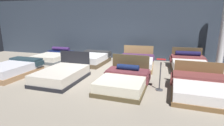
# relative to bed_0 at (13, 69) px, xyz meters

# --- Properties ---
(ground_plane) EXTENTS (18.00, 18.00, 0.02)m
(ground_plane) POSITION_rel_bed_0_xyz_m (3.51, 1.45, -0.26)
(ground_plane) COLOR gray
(showroom_back_wall) EXTENTS (18.00, 0.06, 3.50)m
(showroom_back_wall) POSITION_rel_bed_0_xyz_m (3.51, 4.56, 1.50)
(showroom_back_wall) COLOR #333D4C
(showroom_back_wall) RESTS_ON ground_plane
(bed_0) EXTENTS (1.60, 2.15, 0.58)m
(bed_0) POSITION_rel_bed_0_xyz_m (0.00, 0.00, 0.00)
(bed_0) COLOR #9A724F
(bed_0) RESTS_ON ground_plane
(bed_1) EXTENTS (1.47, 2.16, 0.96)m
(bed_1) POSITION_rel_bed_0_xyz_m (2.31, -0.01, -0.03)
(bed_1) COLOR black
(bed_1) RESTS_ON ground_plane
(bed_2) EXTENTS (1.61, 2.10, 0.97)m
(bed_2) POSITION_rel_bed_0_xyz_m (4.71, -0.04, -0.02)
(bed_2) COLOR brown
(bed_2) RESTS_ON ground_plane
(bed_3) EXTENTS (1.78, 2.08, 0.85)m
(bed_3) POSITION_rel_bed_0_xyz_m (7.07, 0.03, -0.03)
(bed_3) COLOR brown
(bed_3) RESTS_ON ground_plane
(bed_4) EXTENTS (1.62, 2.11, 0.68)m
(bed_4) POSITION_rel_bed_0_xyz_m (-0.03, 2.89, -0.04)
(bed_4) COLOR #565B5F
(bed_4) RESTS_ON ground_plane
(bed_5) EXTENTS (1.63, 2.11, 0.56)m
(bed_5) POSITION_rel_bed_0_xyz_m (2.30, 2.86, 0.00)
(bed_5) COLOR brown
(bed_5) RESTS_ON ground_plane
(bed_6) EXTENTS (1.77, 2.21, 0.91)m
(bed_6) POSITION_rel_bed_0_xyz_m (4.65, 2.83, -0.03)
(bed_6) COLOR olive
(bed_6) RESTS_ON ground_plane
(bed_7) EXTENTS (1.64, 2.06, 0.92)m
(bed_7) POSITION_rel_bed_0_xyz_m (7.06, 2.93, 0.02)
(bed_7) COLOR brown
(bed_7) RESTS_ON ground_plane
(price_sign) EXTENTS (0.28, 0.24, 1.04)m
(price_sign) POSITION_rel_bed_0_xyz_m (5.87, 0.08, 0.15)
(price_sign) COLOR #3F3F44
(price_sign) RESTS_ON ground_plane
(support_pillar) EXTENTS (0.29, 0.29, 3.50)m
(support_pillar) POSITION_rel_bed_0_xyz_m (8.47, 3.72, 1.50)
(support_pillar) COLOR silver
(support_pillar) RESTS_ON ground_plane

